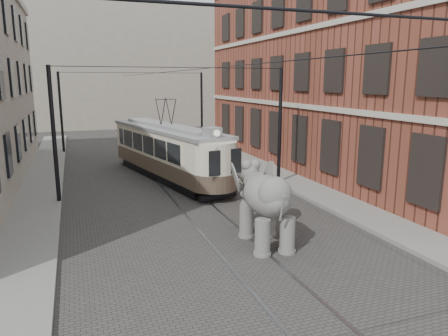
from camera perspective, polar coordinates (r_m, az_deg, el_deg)
name	(u,v)px	position (r m, az deg, el deg)	size (l,w,h in m)	color
ground	(223,234)	(15.19, -0.08, -8.92)	(120.00, 120.00, 0.00)	#3A3735
tram_rails	(223,234)	(15.19, -0.08, -8.88)	(1.54, 80.00, 0.02)	slate
sidewalk_right	(364,214)	(17.97, 18.37, -5.98)	(2.00, 60.00, 0.15)	slate
sidewalk_left	(23,257)	(14.51, -25.54, -10.82)	(2.00, 60.00, 0.15)	slate
brick_building	(344,70)	(27.39, 15.91, 12.64)	(8.00, 26.00, 12.00)	brown
distant_block	(112,67)	(53.63, -14.91, 13.10)	(28.00, 10.00, 14.00)	gray
catenary	(182,134)	(19.10, -5.68, 4.58)	(11.00, 30.20, 6.00)	black
tram	(167,139)	(23.50, -7.76, 3.91)	(2.29, 11.10, 4.41)	beige
elephant	(266,207)	(13.95, 5.74, -5.24)	(2.33, 4.24, 2.59)	slate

